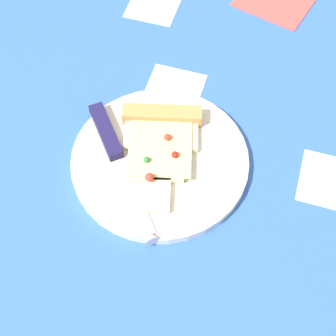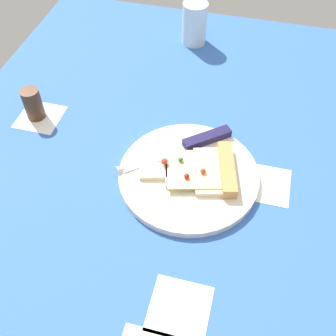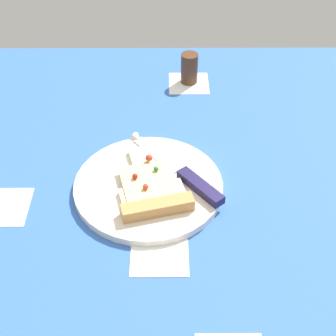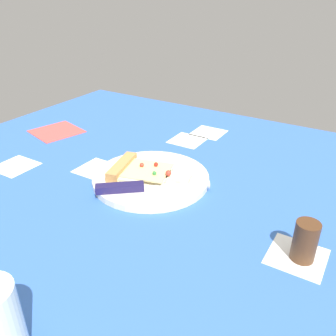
% 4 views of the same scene
% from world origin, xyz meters
% --- Properties ---
extents(ground_plane, '(1.13, 1.13, 0.03)m').
position_xyz_m(ground_plane, '(0.00, 0.00, -0.01)').
color(ground_plane, '#3360B7').
rests_on(ground_plane, ground).
extents(plate, '(0.26, 0.26, 0.01)m').
position_xyz_m(plate, '(0.05, 0.03, 0.01)').
color(plate, silver).
rests_on(plate, ground_plane).
extents(pizza_slice, '(0.19, 0.13, 0.03)m').
position_xyz_m(pizza_slice, '(0.03, 0.03, 0.02)').
color(pizza_slice, beige).
rests_on(pizza_slice, plate).
extents(knife, '(0.20, 0.17, 0.02)m').
position_xyz_m(knife, '(0.07, -0.03, 0.02)').
color(knife, silver).
rests_on(knife, plate).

